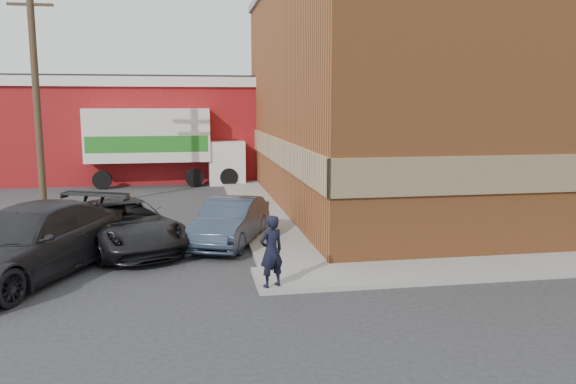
{
  "coord_description": "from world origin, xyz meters",
  "views": [
    {
      "loc": [
        -1.88,
        -13.41,
        4.12
      ],
      "look_at": [
        0.76,
        1.85,
        1.69
      ],
      "focal_mm": 35.0,
      "sensor_mm": 36.0,
      "label": 1
    }
  ],
  "objects": [
    {
      "name": "suv_a",
      "position": [
        -3.82,
        2.8,
        0.71
      ],
      "size": [
        4.25,
        5.63,
        1.42
      ],
      "primitive_type": "imported",
      "rotation": [
        0.0,
        0.0,
        0.42
      ],
      "color": "black",
      "rests_on": "ground"
    },
    {
      "name": "sidewalk_west",
      "position": [
        0.6,
        9.0,
        0.06
      ],
      "size": [
        1.8,
        18.0,
        0.12
      ],
      "primitive_type": "cube",
      "color": "gray",
      "rests_on": "ground"
    },
    {
      "name": "warehouse",
      "position": [
        -6.0,
        20.0,
        2.81
      ],
      "size": [
        16.3,
        8.3,
        5.6
      ],
      "color": "maroon",
      "rests_on": "ground"
    },
    {
      "name": "man",
      "position": [
        -0.2,
        -1.55,
        0.92
      ],
      "size": [
        0.69,
        0.59,
        1.61
      ],
      "primitive_type": "imported",
      "rotation": [
        0.0,
        0.0,
        3.56
      ],
      "color": "black",
      "rests_on": "sidewalk_south"
    },
    {
      "name": "brick_building",
      "position": [
        8.5,
        9.0,
        4.68
      ],
      "size": [
        14.25,
        18.25,
        9.36
      ],
      "color": "brown",
      "rests_on": "ground"
    },
    {
      "name": "suv_b",
      "position": [
        -5.77,
        0.5,
        0.86
      ],
      "size": [
        4.67,
        6.36,
        1.71
      ],
      "primitive_type": "imported",
      "rotation": [
        0.0,
        0.0,
        -0.44
      ],
      "color": "#252527",
      "rests_on": "ground"
    },
    {
      "name": "ground",
      "position": [
        0.0,
        0.0,
        0.0
      ],
      "size": [
        90.0,
        90.0,
        0.0
      ],
      "primitive_type": "plane",
      "color": "#28282B",
      "rests_on": "ground"
    },
    {
      "name": "sedan",
      "position": [
        -0.8,
        2.95,
        0.68
      ],
      "size": [
        2.83,
        4.37,
        1.36
      ],
      "primitive_type": "imported",
      "rotation": [
        0.0,
        0.0,
        -0.37
      ],
      "color": "#303D50",
      "rests_on": "ground"
    },
    {
      "name": "box_truck",
      "position": [
        -3.24,
        16.01,
        2.26
      ],
      "size": [
        7.95,
        2.54,
        3.91
      ],
      "rotation": [
        0.0,
        0.0,
        0.01
      ],
      "color": "silver",
      "rests_on": "ground"
    },
    {
      "name": "utility_pole",
      "position": [
        -7.5,
        9.0,
        4.75
      ],
      "size": [
        2.0,
        0.26,
        9.0
      ],
      "color": "#493724",
      "rests_on": "ground"
    },
    {
      "name": "sidewalk_south",
      "position": [
        7.5,
        -0.9,
        0.06
      ],
      "size": [
        16.0,
        1.8,
        0.12
      ],
      "primitive_type": "cube",
      "color": "gray",
      "rests_on": "ground"
    }
  ]
}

